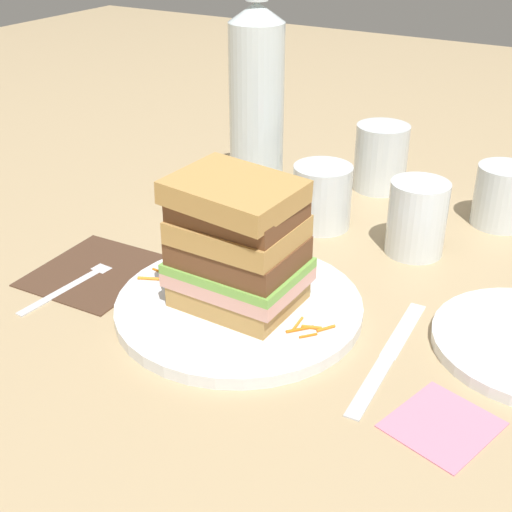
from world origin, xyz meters
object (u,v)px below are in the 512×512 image
water_bottle (257,101)px  main_plate (241,307)px  empty_tumbler_2 (322,196)px  napkin_pink (442,424)px  knife (387,358)px  empty_tumbler_1 (502,196)px  empty_tumbler_0 (382,158)px  napkin_dark (96,271)px  sandwich (240,245)px  fork (82,277)px  juice_glass (416,223)px

water_bottle → main_plate: bearing=-62.2°
empty_tumbler_2 → napkin_pink: size_ratio=0.99×
empty_tumbler_2 → knife: bearing=-51.7°
empty_tumbler_1 → empty_tumbler_0: bearing=169.3°
main_plate → empty_tumbler_2: (-0.02, 0.23, 0.03)m
napkin_dark → empty_tumbler_2: 0.30m
sandwich → empty_tumbler_0: size_ratio=1.46×
empty_tumbler_2 → sandwich: bearing=-84.9°
fork → water_bottle: water_bottle is taller
juice_glass → empty_tumbler_0: empty_tumbler_0 is taller
napkin_pink → empty_tumbler_2: bearing=131.0°
juice_glass → empty_tumbler_0: size_ratio=0.95×
empty_tumbler_0 → juice_glass: bearing=-56.6°
sandwich → napkin_pink: (0.23, -0.06, -0.08)m
sandwich → empty_tumbler_2: size_ratio=1.69×
water_bottle → empty_tumbler_1: size_ratio=3.79×
napkin_pink → main_plate: bearing=165.4°
napkin_dark → empty_tumbler_2: bearing=55.6°
main_plate → napkin_pink: size_ratio=3.08×
main_plate → empty_tumbler_0: bearing=90.1°
knife → water_bottle: bearing=137.9°
knife → water_bottle: water_bottle is taller
water_bottle → napkin_pink: bearing=-41.8°
main_plate → fork: (-0.19, -0.04, -0.00)m
knife → juice_glass: juice_glass is taller
sandwich → water_bottle: 0.32m
empty_tumbler_1 → napkin_pink: empty_tumbler_1 is taller
water_bottle → empty_tumbler_0: water_bottle is taller
juice_glass → sandwich: bearing=-116.0°
main_plate → napkin_dark: bearing=-175.7°
empty_tumbler_0 → fork: bearing=-114.0°
main_plate → empty_tumbler_0: empty_tumbler_0 is taller
empty_tumbler_0 → main_plate: bearing=-89.9°
knife → napkin_pink: size_ratio=2.40×
empty_tumbler_1 → water_bottle: bearing=-166.9°
empty_tumbler_1 → napkin_pink: (0.06, -0.41, -0.04)m
napkin_pink → knife: bearing=139.5°
sandwich → empty_tumbler_1: (0.18, 0.35, -0.04)m
empty_tumbler_0 → empty_tumbler_2: (-0.02, -0.16, -0.01)m
napkin_dark → empty_tumbler_0: empty_tumbler_0 is taller
water_bottle → empty_tumbler_0: (0.15, 0.11, -0.09)m
main_plate → knife: (0.16, 0.00, -0.00)m
fork → knife: 0.35m
sandwich → knife: sandwich is taller
main_plate → empty_tumbler_1: size_ratio=3.23×
knife → empty_tumbler_0: (-0.16, 0.39, 0.05)m
empty_tumbler_1 → napkin_dark: bearing=-134.8°
sandwich → empty_tumbler_1: 0.40m
fork → knife: (0.35, 0.04, -0.00)m
juice_glass → napkin_pink: 0.31m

